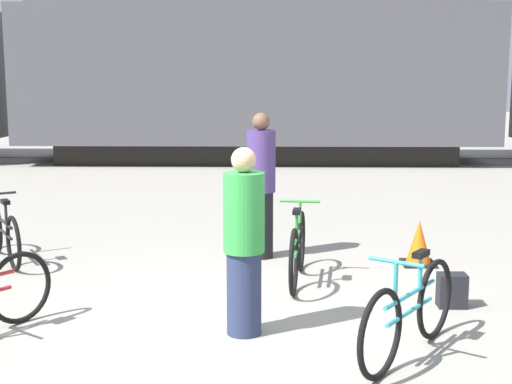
# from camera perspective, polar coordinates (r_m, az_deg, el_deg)

# --- Properties ---
(ground_plane) EXTENTS (80.00, 80.00, 0.00)m
(ground_plane) POSITION_cam_1_polar(r_m,az_deg,el_deg) (6.80, -2.45, -10.44)
(ground_plane) COLOR gray
(freight_train) EXTENTS (39.27, 3.07, 5.54)m
(freight_train) POSITION_cam_1_polar(r_m,az_deg,el_deg) (19.25, 0.01, 11.10)
(freight_train) COLOR black
(freight_train) RESTS_ON ground_plane
(rail_near) EXTENTS (51.27, 0.07, 0.01)m
(rail_near) POSITION_cam_1_polar(r_m,az_deg,el_deg) (18.66, -0.04, 2.24)
(rail_near) COLOR #4C4238
(rail_near) RESTS_ON ground_plane
(rail_far) EXTENTS (51.27, 0.07, 0.01)m
(rail_far) POSITION_cam_1_polar(r_m,az_deg,el_deg) (20.08, 0.06, 2.74)
(rail_far) COLOR #4C4238
(rail_far) RESTS_ON ground_plane
(bicycle_green) EXTENTS (0.46, 1.69, 0.89)m
(bicycle_green) POSITION_cam_1_polar(r_m,az_deg,el_deg) (7.99, 3.35, -4.59)
(bicycle_green) COLOR black
(bicycle_green) RESTS_ON ground_plane
(bicycle_black) EXTENTS (0.95, 1.49, 0.83)m
(bicycle_black) POSITION_cam_1_polar(r_m,az_deg,el_deg) (9.42, -19.51, -3.13)
(bicycle_black) COLOR black
(bicycle_black) RESTS_ON ground_plane
(bicycle_teal) EXTENTS (1.05, 1.49, 0.88)m
(bicycle_teal) POSITION_cam_1_polar(r_m,az_deg,el_deg) (6.04, 12.19, -9.43)
(bicycle_teal) COLOR black
(bicycle_teal) RESTS_ON ground_plane
(person_in_green) EXTENTS (0.37, 0.37, 1.68)m
(person_in_green) POSITION_cam_1_polar(r_m,az_deg,el_deg) (6.30, -0.97, -4.07)
(person_in_green) COLOR #283351
(person_in_green) RESTS_ON ground_plane
(person_in_purple) EXTENTS (0.36, 0.36, 1.84)m
(person_in_purple) POSITION_cam_1_polar(r_m,az_deg,el_deg) (8.96, 0.40, 0.50)
(person_in_purple) COLOR black
(person_in_purple) RESTS_ON ground_plane
(backpack) EXTENTS (0.28, 0.20, 0.34)m
(backpack) POSITION_cam_1_polar(r_m,az_deg,el_deg) (7.46, 15.40, -7.60)
(backpack) COLOR black
(backpack) RESTS_ON ground_plane
(traffic_cone) EXTENTS (0.40, 0.40, 0.55)m
(traffic_cone) POSITION_cam_1_polar(r_m,az_deg,el_deg) (8.97, 12.90, -4.09)
(traffic_cone) COLOR black
(traffic_cone) RESTS_ON ground_plane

